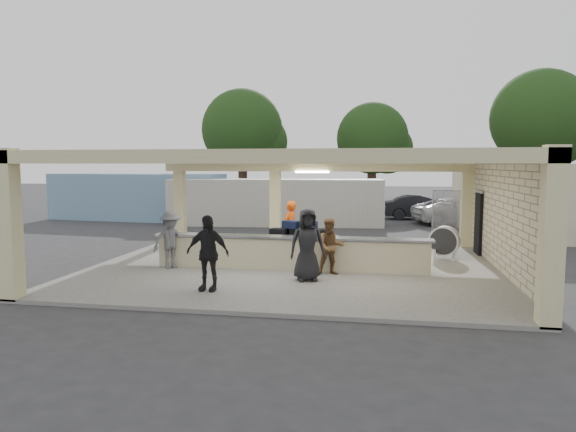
% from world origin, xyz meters
% --- Properties ---
extents(ground, '(120.00, 120.00, 0.00)m').
position_xyz_m(ground, '(0.00, 0.00, 0.00)').
color(ground, '#28282B').
rests_on(ground, ground).
extents(pavilion, '(12.01, 10.00, 3.55)m').
position_xyz_m(pavilion, '(0.21, 0.66, 1.35)').
color(pavilion, '#5E5B57').
rests_on(pavilion, ground).
extents(baggage_counter, '(8.20, 0.58, 0.98)m').
position_xyz_m(baggage_counter, '(0.00, -0.50, 0.59)').
color(baggage_counter, '#BFB68E').
rests_on(baggage_counter, pavilion).
extents(luggage_cart, '(2.58, 2.03, 1.32)m').
position_xyz_m(luggage_cart, '(0.02, 0.52, 0.81)').
color(luggage_cart, silver).
rests_on(luggage_cart, pavilion).
extents(drum_fan, '(1.02, 0.65, 1.08)m').
position_xyz_m(drum_fan, '(4.68, 1.99, 0.68)').
color(drum_fan, silver).
rests_on(drum_fan, pavilion).
extents(baggage_handler, '(0.59, 0.77, 1.86)m').
position_xyz_m(baggage_handler, '(-0.38, 1.65, 1.03)').
color(baggage_handler, '#D8440B').
rests_on(baggage_handler, pavilion).
extents(passenger_a, '(0.83, 0.51, 1.58)m').
position_xyz_m(passenger_a, '(1.24, -1.05, 0.89)').
color(passenger_a, brown).
rests_on(passenger_a, pavilion).
extents(passenger_b, '(1.12, 0.47, 1.86)m').
position_xyz_m(passenger_b, '(-1.56, -3.37, 1.03)').
color(passenger_b, black).
rests_on(passenger_b, pavilion).
extents(passenger_c, '(1.03, 1.07, 1.71)m').
position_xyz_m(passenger_c, '(-3.51, -1.00, 0.95)').
color(passenger_c, '#4F4F54').
rests_on(passenger_c, pavilion).
extents(passenger_d, '(1.01, 0.66, 1.93)m').
position_xyz_m(passenger_d, '(0.70, -1.87, 1.06)').
color(passenger_d, black).
rests_on(passenger_d, pavilion).
extents(car_white_a, '(5.40, 3.74, 1.40)m').
position_xyz_m(car_white_a, '(6.89, 13.01, 0.70)').
color(car_white_a, silver).
rests_on(car_white_a, ground).
extents(car_white_b, '(5.20, 3.92, 1.55)m').
position_xyz_m(car_white_b, '(10.78, 13.65, 0.78)').
color(car_white_b, silver).
rests_on(car_white_b, ground).
extents(car_dark, '(4.29, 1.68, 1.41)m').
position_xyz_m(car_dark, '(4.98, 15.15, 0.70)').
color(car_dark, black).
rests_on(car_dark, ground).
extents(container_white, '(11.23, 3.19, 2.40)m').
position_xyz_m(container_white, '(-2.75, 11.04, 1.20)').
color(container_white, '#B8B8B4').
rests_on(container_white, ground).
extents(container_blue, '(10.30, 3.34, 2.63)m').
position_xyz_m(container_blue, '(-11.08, 12.10, 1.32)').
color(container_blue, '#698EA8').
rests_on(container_blue, ground).
extents(fence, '(12.06, 0.06, 2.03)m').
position_xyz_m(fence, '(11.00, 9.00, 1.05)').
color(fence, gray).
rests_on(fence, ground).
extents(tree_left, '(6.60, 6.30, 9.00)m').
position_xyz_m(tree_left, '(-7.68, 24.16, 5.59)').
color(tree_left, '#382619').
rests_on(tree_left, ground).
extents(tree_mid, '(6.00, 5.60, 8.00)m').
position_xyz_m(tree_mid, '(2.32, 26.16, 4.96)').
color(tree_mid, '#382619').
rests_on(tree_mid, ground).
extents(tree_right, '(7.20, 7.00, 10.00)m').
position_xyz_m(tree_right, '(14.32, 25.16, 6.21)').
color(tree_right, '#382619').
rests_on(tree_right, ground).
extents(adjacent_building, '(6.00, 8.00, 3.20)m').
position_xyz_m(adjacent_building, '(9.50, 10.00, 1.60)').
color(adjacent_building, beige).
rests_on(adjacent_building, ground).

